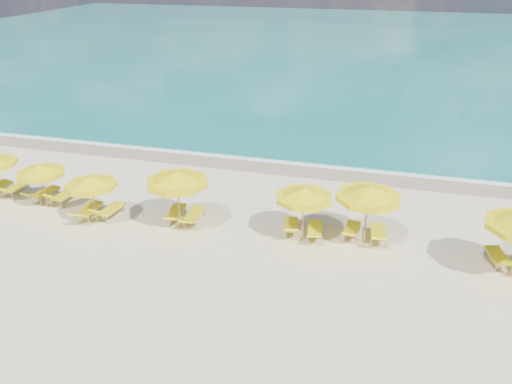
# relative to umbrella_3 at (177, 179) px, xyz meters

# --- Properties ---
(ground_plane) EXTENTS (120.00, 120.00, 0.00)m
(ground_plane) POSITION_rel_umbrella_3_xyz_m (2.80, 0.08, -2.17)
(ground_plane) COLOR beige
(ocean) EXTENTS (120.00, 80.00, 0.30)m
(ocean) POSITION_rel_umbrella_3_xyz_m (2.80, 48.08, -2.17)
(ocean) COLOR #126866
(ocean) RESTS_ON ground
(wet_sand_band) EXTENTS (120.00, 2.60, 0.01)m
(wet_sand_band) POSITION_rel_umbrella_3_xyz_m (2.80, 7.48, -2.17)
(wet_sand_band) COLOR tan
(wet_sand_band) RESTS_ON ground
(foam_line) EXTENTS (120.00, 1.20, 0.03)m
(foam_line) POSITION_rel_umbrella_3_xyz_m (2.80, 8.28, -2.17)
(foam_line) COLOR white
(foam_line) RESTS_ON ground
(whitecap_near) EXTENTS (14.00, 0.36, 0.05)m
(whitecap_near) POSITION_rel_umbrella_3_xyz_m (-3.20, 17.08, -2.17)
(whitecap_near) COLOR white
(whitecap_near) RESTS_ON ground
(whitecap_far) EXTENTS (18.00, 0.30, 0.05)m
(whitecap_far) POSITION_rel_umbrella_3_xyz_m (10.80, 24.08, -2.17)
(whitecap_far) COLOR white
(whitecap_far) RESTS_ON ground
(umbrella_1) EXTENTS (2.46, 2.46, 2.08)m
(umbrella_1) POSITION_rel_umbrella_3_xyz_m (-6.39, 0.13, -0.40)
(umbrella_1) COLOR tan
(umbrella_1) RESTS_ON ground
(umbrella_2) EXTENTS (2.61, 2.61, 2.12)m
(umbrella_2) POSITION_rel_umbrella_3_xyz_m (-3.57, -0.48, -0.37)
(umbrella_2) COLOR tan
(umbrella_2) RESTS_ON ground
(umbrella_3) EXTENTS (2.74, 2.74, 2.55)m
(umbrella_3) POSITION_rel_umbrella_3_xyz_m (0.00, 0.00, 0.00)
(umbrella_3) COLOR tan
(umbrella_3) RESTS_ON ground
(umbrella_4) EXTENTS (2.65, 2.65, 2.26)m
(umbrella_4) POSITION_rel_umbrella_3_xyz_m (5.00, 0.38, -0.25)
(umbrella_4) COLOR tan
(umbrella_4) RESTS_ON ground
(umbrella_5) EXTENTS (3.09, 3.09, 2.51)m
(umbrella_5) POSITION_rel_umbrella_3_xyz_m (7.37, 0.66, -0.03)
(umbrella_5) COLOR tan
(umbrella_5) RESTS_ON ground
(lounger_0_right) EXTENTS (0.70, 1.72, 0.77)m
(lounger_0_right) POSITION_rel_umbrella_3_xyz_m (-8.59, 0.88, -1.96)
(lounger_0_right) COLOR #A5A8AD
(lounger_0_right) RESTS_ON ground
(lounger_1_left) EXTENTS (0.88, 1.87, 0.78)m
(lounger_1_left) POSITION_rel_umbrella_3_xyz_m (-6.91, 0.73, -1.95)
(lounger_1_left) COLOR #A5A8AD
(lounger_1_left) RESTS_ON ground
(lounger_1_right) EXTENTS (0.79, 1.76, 0.84)m
(lounger_1_right) POSITION_rel_umbrella_3_xyz_m (-5.90, 0.72, -1.95)
(lounger_1_right) COLOR #A5A8AD
(lounger_1_right) RESTS_ON ground
(lounger_2_left) EXTENTS (0.75, 1.93, 0.76)m
(lounger_2_left) POSITION_rel_umbrella_3_xyz_m (-4.05, -0.27, -1.95)
(lounger_2_left) COLOR #A5A8AD
(lounger_2_left) RESTS_ON ground
(lounger_2_right) EXTENTS (0.83, 1.75, 0.83)m
(lounger_2_right) POSITION_rel_umbrella_3_xyz_m (-3.19, -0.04, -1.96)
(lounger_2_right) COLOR #A5A8AD
(lounger_2_right) RESTS_ON ground
(lounger_3_left) EXTENTS (0.86, 1.89, 0.65)m
(lounger_3_left) POSITION_rel_umbrella_3_xyz_m (-0.41, 0.55, -1.96)
(lounger_3_left) COLOR #A5A8AD
(lounger_3_left) RESTS_ON ground
(lounger_3_right) EXTENTS (0.73, 1.90, 0.67)m
(lounger_3_right) POSITION_rel_umbrella_3_xyz_m (0.42, 0.49, -1.96)
(lounger_3_right) COLOR #A5A8AD
(lounger_3_right) RESTS_ON ground
(lounger_4_left) EXTENTS (0.86, 1.74, 0.73)m
(lounger_4_left) POSITION_rel_umbrella_3_xyz_m (4.49, 0.68, -1.97)
(lounger_4_left) COLOR #A5A8AD
(lounger_4_left) RESTS_ON ground
(lounger_4_right) EXTENTS (0.75, 1.80, 0.65)m
(lounger_4_right) POSITION_rel_umbrella_3_xyz_m (5.46, 0.65, -1.97)
(lounger_4_right) COLOR #A5A8AD
(lounger_4_right) RESTS_ON ground
(lounger_5_left) EXTENTS (0.67, 1.70, 0.70)m
(lounger_5_left) POSITION_rel_umbrella_3_xyz_m (6.86, 1.00, -1.97)
(lounger_5_left) COLOR #A5A8AD
(lounger_5_left) RESTS_ON ground
(lounger_5_right) EXTENTS (0.67, 1.85, 0.75)m
(lounger_5_right) POSITION_rel_umbrella_3_xyz_m (7.89, 0.99, -1.95)
(lounger_5_right) COLOR #A5A8AD
(lounger_5_right) RESTS_ON ground
(lounger_6_left) EXTENTS (0.90, 1.77, 0.84)m
(lounger_6_left) POSITION_rel_umbrella_3_xyz_m (12.12, 0.33, -1.96)
(lounger_6_left) COLOR #A5A8AD
(lounger_6_left) RESTS_ON ground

